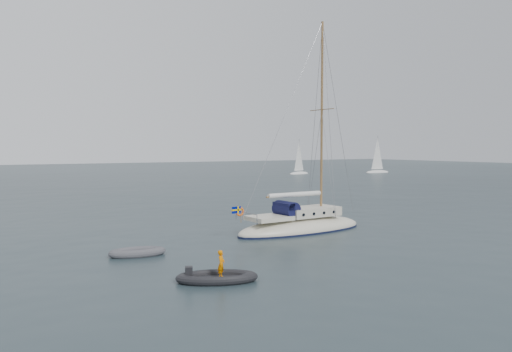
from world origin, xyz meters
TOP-DOWN VIEW (x-y plane):
  - ground at (0.00, 0.00)m, footprint 300.00×300.00m
  - sailboat at (0.86, 0.30)m, footprint 10.41×3.11m
  - dinghy at (-10.94, -1.48)m, footprint 2.96×1.34m
  - rib at (-9.59, -8.11)m, footprint 3.49×1.59m
  - distant_yacht_b at (42.27, 58.51)m, footprint 5.88×3.13m
  - distant_yacht_c at (60.22, 53.98)m, footprint 6.52×3.48m

SIDE VIEW (x-z plane):
  - ground at x=0.00m, z-range 0.00..0.00m
  - dinghy at x=-10.94m, z-range -0.03..0.40m
  - rib at x=-9.59m, z-range -0.46..0.89m
  - sailboat at x=0.86m, z-range -6.29..8.53m
  - distant_yacht_b at x=42.27m, z-range -0.57..7.22m
  - distant_yacht_c at x=60.22m, z-range -0.63..8.02m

